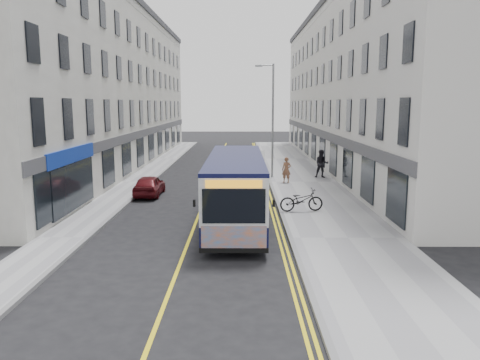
{
  "coord_description": "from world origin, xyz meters",
  "views": [
    {
      "loc": [
        2.07,
        -18.94,
        5.33
      ],
      "look_at": [
        1.99,
        3.68,
        1.6
      ],
      "focal_mm": 35.0,
      "sensor_mm": 36.0,
      "label": 1
    }
  ],
  "objects_px": {
    "pedestrian_near": "(286,170)",
    "car_maroon": "(149,185)",
    "streetlamp": "(272,117)",
    "pedestrian_far": "(322,164)",
    "city_bus": "(236,187)",
    "car_white": "(255,160)",
    "bicycle": "(301,200)"
  },
  "relations": [
    {
      "from": "pedestrian_near",
      "to": "car_white",
      "type": "xyz_separation_m",
      "value": [
        -1.84,
        7.54,
        -0.25
      ]
    },
    {
      "from": "pedestrian_near",
      "to": "car_white",
      "type": "bearing_deg",
      "value": 124.21
    },
    {
      "from": "pedestrian_near",
      "to": "car_maroon",
      "type": "xyz_separation_m",
      "value": [
        -8.33,
        -3.86,
        -0.36
      ]
    },
    {
      "from": "bicycle",
      "to": "pedestrian_far",
      "type": "relative_size",
      "value": 1.08
    },
    {
      "from": "city_bus",
      "to": "streetlamp",
      "type": "bearing_deg",
      "value": 79.3
    },
    {
      "from": "streetlamp",
      "to": "pedestrian_far",
      "type": "distance_m",
      "value": 4.84
    },
    {
      "from": "streetlamp",
      "to": "car_maroon",
      "type": "bearing_deg",
      "value": -140.1
    },
    {
      "from": "pedestrian_far",
      "to": "car_white",
      "type": "bearing_deg",
      "value": 136.17
    },
    {
      "from": "streetlamp",
      "to": "car_white",
      "type": "xyz_separation_m",
      "value": [
        -0.97,
        5.16,
        -3.66
      ]
    },
    {
      "from": "bicycle",
      "to": "car_white",
      "type": "bearing_deg",
      "value": -1.4
    },
    {
      "from": "bicycle",
      "to": "pedestrian_near",
      "type": "xyz_separation_m",
      "value": [
        0.06,
        8.33,
        0.29
      ]
    },
    {
      "from": "bicycle",
      "to": "car_maroon",
      "type": "relative_size",
      "value": 0.59
    },
    {
      "from": "pedestrian_far",
      "to": "city_bus",
      "type": "bearing_deg",
      "value": -109.38
    },
    {
      "from": "pedestrian_near",
      "to": "car_white",
      "type": "relative_size",
      "value": 0.39
    },
    {
      "from": "streetlamp",
      "to": "bicycle",
      "type": "relative_size",
      "value": 3.77
    },
    {
      "from": "city_bus",
      "to": "car_maroon",
      "type": "xyz_separation_m",
      "value": [
        -5.1,
        6.25,
        -1.04
      ]
    },
    {
      "from": "streetlamp",
      "to": "city_bus",
      "type": "relative_size",
      "value": 0.77
    },
    {
      "from": "pedestrian_far",
      "to": "car_maroon",
      "type": "distance_m",
      "value": 12.53
    },
    {
      "from": "car_maroon",
      "to": "city_bus",
      "type": "bearing_deg",
      "value": 129.37
    },
    {
      "from": "pedestrian_far",
      "to": "car_white",
      "type": "distance_m",
      "value": 7.08
    },
    {
      "from": "streetlamp",
      "to": "car_white",
      "type": "distance_m",
      "value": 6.4
    },
    {
      "from": "bicycle",
      "to": "streetlamp",
      "type": "bearing_deg",
      "value": -3.47
    },
    {
      "from": "bicycle",
      "to": "city_bus",
      "type": "bearing_deg",
      "value": 111.57
    },
    {
      "from": "city_bus",
      "to": "pedestrian_far",
      "type": "distance_m",
      "value": 13.58
    },
    {
      "from": "car_maroon",
      "to": "pedestrian_far",
      "type": "bearing_deg",
      "value": -151.4
    },
    {
      "from": "streetlamp",
      "to": "car_maroon",
      "type": "height_order",
      "value": "streetlamp"
    },
    {
      "from": "city_bus",
      "to": "car_white",
      "type": "relative_size",
      "value": 2.38
    },
    {
      "from": "pedestrian_near",
      "to": "bicycle",
      "type": "bearing_deg",
      "value": -69.86
    },
    {
      "from": "streetlamp",
      "to": "car_maroon",
      "type": "xyz_separation_m",
      "value": [
        -7.46,
        -6.24,
        -3.77
      ]
    },
    {
      "from": "streetlamp",
      "to": "pedestrian_far",
      "type": "xyz_separation_m",
      "value": [
        3.55,
        -0.28,
        -3.28
      ]
    },
    {
      "from": "city_bus",
      "to": "bicycle",
      "type": "height_order",
      "value": "city_bus"
    },
    {
      "from": "pedestrian_near",
      "to": "car_maroon",
      "type": "distance_m",
      "value": 9.19
    }
  ]
}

